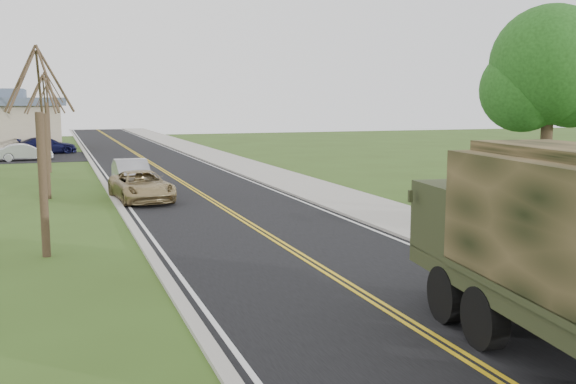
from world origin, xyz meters
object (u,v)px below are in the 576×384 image
military_truck (575,241)px  suv_champagne (141,186)px  sedan_silver (132,174)px  pickup_navy (532,209)px

military_truck → suv_champagne: (-4.57, 21.14, -1.46)m
suv_champagne → military_truck: bearing=-83.5°
military_truck → sedan_silver: size_ratio=1.68×
military_truck → pickup_navy: bearing=59.5°
sedan_silver → military_truck: bearing=-81.1°
pickup_navy → suv_champagne: bearing=46.7°
sedan_silver → pickup_navy: (12.32, -15.55, -0.09)m
military_truck → pickup_navy: size_ratio=1.68×
suv_champagne → pickup_navy: bearing=-47.6°
military_truck → sedan_silver: 25.98m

